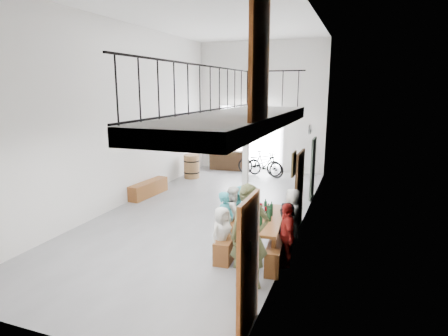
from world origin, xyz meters
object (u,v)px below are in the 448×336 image
at_px(side_bench, 148,189).
at_px(serving_counter, 228,160).
at_px(tasting_table, 263,221).
at_px(oak_barrel, 192,166).
at_px(bench_inner, 234,237).
at_px(host_standing, 250,237).
at_px(bicycle_near, 260,163).

bearing_deg(side_bench, serving_counter, 76.46).
bearing_deg(serving_counter, tasting_table, -70.62).
bearing_deg(serving_counter, oak_barrel, -119.45).
distance_m(tasting_table, oak_barrel, 7.28).
xyz_separation_m(side_bench, serving_counter, (1.16, 4.80, 0.18)).
xyz_separation_m(bench_inner, side_bench, (-4.04, 2.94, 0.00)).
distance_m(tasting_table, host_standing, 1.58).
relative_size(side_bench, host_standing, 0.91).
relative_size(serving_counter, host_standing, 0.84).
bearing_deg(tasting_table, side_bench, 142.25).
xyz_separation_m(oak_barrel, host_standing, (4.57, -7.33, 0.50)).
height_order(serving_counter, bicycle_near, bicycle_near).
height_order(tasting_table, side_bench, tasting_table).
distance_m(bench_inner, bicycle_near, 7.33).
relative_size(bench_inner, serving_counter, 1.31).
bearing_deg(tasting_table, oak_barrel, 121.61).
distance_m(side_bench, oak_barrel, 2.87).
distance_m(tasting_table, side_bench, 5.56).
bearing_deg(bench_inner, host_standing, -65.88).
relative_size(bench_inner, bicycle_near, 1.08).
xyz_separation_m(tasting_table, oak_barrel, (-4.42, 5.78, -0.24)).
xyz_separation_m(oak_barrel, bicycle_near, (2.45, 1.42, 0.04)).
relative_size(tasting_table, bench_inner, 1.00).
height_order(bench_inner, host_standing, host_standing).
relative_size(oak_barrel, host_standing, 0.49).
bearing_deg(side_bench, tasting_table, -31.96).
bearing_deg(host_standing, bicycle_near, 80.07).
height_order(bench_inner, side_bench, side_bench).
height_order(side_bench, bicycle_near, bicycle_near).
distance_m(bench_inner, serving_counter, 8.26).
bearing_deg(bicycle_near, side_bench, 154.10).
relative_size(side_bench, oak_barrel, 1.87).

